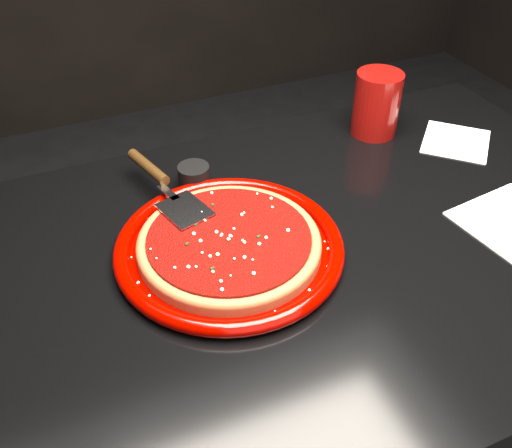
{
  "coord_description": "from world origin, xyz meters",
  "views": [
    {
      "loc": [
        -0.39,
        -0.62,
        1.37
      ],
      "look_at": [
        -0.1,
        0.06,
        0.77
      ],
      "focal_mm": 40.0,
      "sensor_mm": 36.0,
      "label": 1
    }
  ],
  "objects": [
    {
      "name": "napkin_b",
      "position": [
        0.41,
        0.17,
        0.75
      ],
      "size": [
        0.19,
        0.19,
        0.0
      ],
      "primitive_type": "cube",
      "rotation": [
        0.0,
        0.0,
        -0.78
      ],
      "color": "white",
      "rests_on": "table"
    },
    {
      "name": "cup",
      "position": [
        0.27,
        0.28,
        0.82
      ],
      "size": [
        0.12,
        0.12,
        0.13
      ],
      "primitive_type": "cylinder",
      "rotation": [
        0.0,
        0.0,
        0.3
      ],
      "color": "maroon",
      "rests_on": "table"
    },
    {
      "name": "plate",
      "position": [
        -0.16,
        0.03,
        0.76
      ],
      "size": [
        0.37,
        0.37,
        0.03
      ],
      "primitive_type": "cylinder",
      "rotation": [
        0.0,
        0.0,
        -0.0
      ],
      "color": "#730200",
      "rests_on": "table"
    },
    {
      "name": "table",
      "position": [
        0.0,
        0.0,
        0.38
      ],
      "size": [
        1.2,
        0.8,
        0.75
      ],
      "primitive_type": "cube",
      "color": "black",
      "rests_on": "floor"
    },
    {
      "name": "pizza_sauce",
      "position": [
        -0.16,
        0.03,
        0.78
      ],
      "size": [
        0.26,
        0.26,
        0.01
      ],
      "primitive_type": "cylinder",
      "rotation": [
        0.0,
        0.0,
        -0.0
      ],
      "color": "maroon",
      "rests_on": "plate"
    },
    {
      "name": "ramekin",
      "position": [
        -0.15,
        0.24,
        0.77
      ],
      "size": [
        0.07,
        0.07,
        0.05
      ],
      "primitive_type": "cylinder",
      "rotation": [
        0.0,
        0.0,
        -0.17
      ],
      "color": "black",
      "rests_on": "table"
    },
    {
      "name": "basil_flecks",
      "position": [
        -0.16,
        0.03,
        0.79
      ],
      "size": [
        0.23,
        0.23,
        0.0
      ],
      "primitive_type": null,
      "color": "black",
      "rests_on": "plate"
    },
    {
      "name": "pizza_server",
      "position": [
        -0.21,
        0.2,
        0.8
      ],
      "size": [
        0.16,
        0.3,
        0.02
      ],
      "primitive_type": null,
      "rotation": [
        0.0,
        0.0,
        0.27
      ],
      "color": "silver",
      "rests_on": "plate"
    },
    {
      "name": "parmesan_dusting",
      "position": [
        -0.16,
        0.03,
        0.79
      ],
      "size": [
        0.25,
        0.25,
        0.01
      ],
      "primitive_type": null,
      "color": "#F4E8BF",
      "rests_on": "plate"
    },
    {
      "name": "pizza_crust_rim",
      "position": [
        -0.16,
        0.03,
        0.78
      ],
      "size": [
        0.3,
        0.3,
        0.02
      ],
      "primitive_type": "torus",
      "rotation": [
        0.0,
        0.0,
        -0.0
      ],
      "color": "brown",
      "rests_on": "plate"
    },
    {
      "name": "pizza_crust",
      "position": [
        -0.16,
        0.03,
        0.77
      ],
      "size": [
        0.3,
        0.3,
        0.01
      ],
      "primitive_type": "cylinder",
      "rotation": [
        0.0,
        0.0,
        -0.0
      ],
      "color": "brown",
      "rests_on": "plate"
    }
  ]
}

